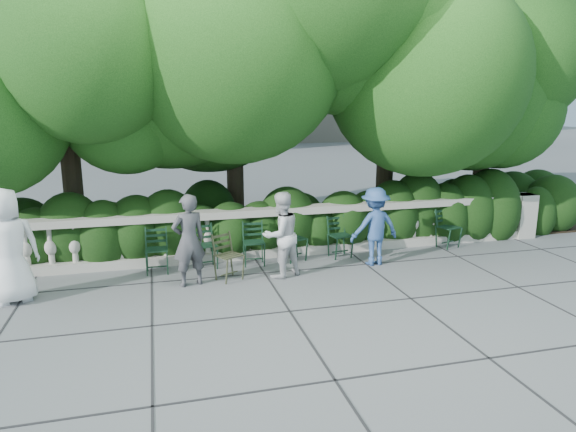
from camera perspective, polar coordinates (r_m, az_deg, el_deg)
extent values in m
plane|color=#575A5F|center=(8.83, 1.66, -7.74)|extent=(90.00, 90.00, 0.00)
cube|color=#9E998E|center=(10.45, -1.12, -3.93)|extent=(12.00, 0.32, 0.18)
cube|color=#9E998E|center=(10.24, -1.14, 0.58)|extent=(12.00, 0.36, 0.14)
cube|color=#9E998E|center=(12.94, 24.61, 0.04)|extent=(0.44, 0.44, 1.00)
cylinder|color=#3F3023|center=(11.57, -22.81, 3.37)|extent=(0.40, 0.40, 2.80)
ellipsoid|color=#143A0F|center=(11.03, -24.17, 14.75)|extent=(5.28, 5.28, 3.96)
cylinder|color=#3F3023|center=(12.15, -5.92, 6.13)|extent=(0.40, 0.40, 3.40)
ellipsoid|color=#143A0F|center=(11.63, -5.82, 19.37)|extent=(6.24, 6.24, 4.68)
cylinder|color=#3F3023|center=(12.54, 10.70, 5.26)|extent=(0.40, 0.40, 3.00)
ellipsoid|color=#143A0F|center=(12.05, 12.16, 16.45)|extent=(5.52, 5.52, 4.14)
cylinder|color=#3F3023|center=(14.51, 20.63, 4.87)|extent=(0.40, 0.40, 2.60)
ellipsoid|color=#143A0F|center=(14.07, 22.27, 13.12)|extent=(4.80, 4.80, 3.60)
imported|color=white|center=(8.95, -28.64, -2.99)|extent=(1.04, 0.87, 1.81)
imported|color=#434348|center=(8.78, -10.97, -2.66)|extent=(0.66, 0.53, 1.58)
imported|color=silver|center=(9.06, -0.80, -2.10)|extent=(0.92, 0.84, 1.53)
imported|color=#2D4F89|center=(9.87, 9.62, -1.15)|extent=(1.00, 0.63, 1.50)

